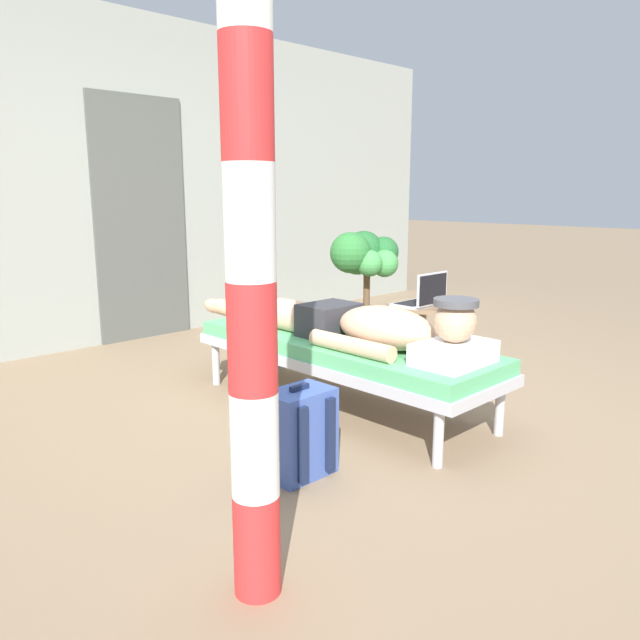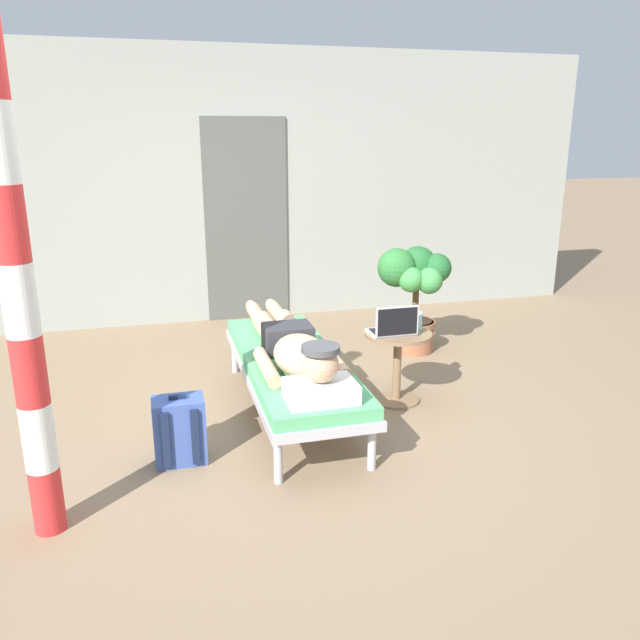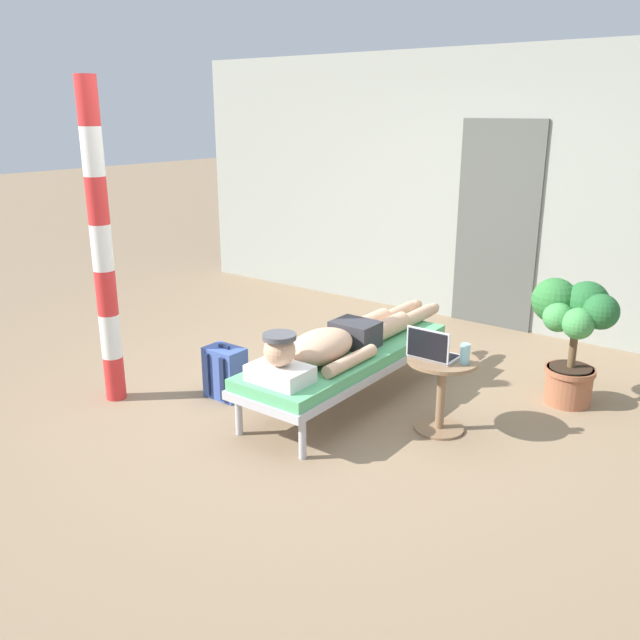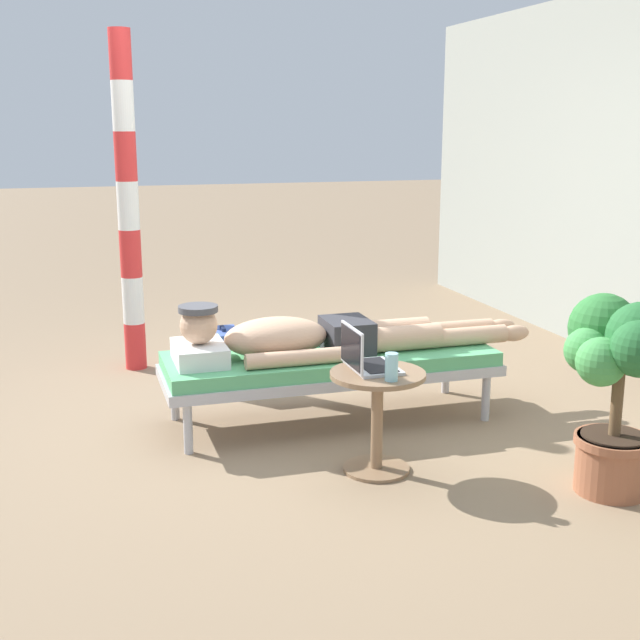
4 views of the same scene
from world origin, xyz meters
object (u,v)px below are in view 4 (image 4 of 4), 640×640
at_px(backpack, 224,360).
at_px(side_table, 377,404).
at_px(person_reclining, 314,337).
at_px(potted_plant, 619,369).
at_px(drink_glass, 391,367).
at_px(laptop, 364,358).
at_px(lounge_chair, 330,364).
at_px(porch_post, 128,206).

bearing_deg(backpack, side_table, 17.31).
height_order(person_reclining, potted_plant, potted_plant).
bearing_deg(drink_glass, potted_plant, 68.36).
xyz_separation_m(laptop, backpack, (-1.51, -0.44, -0.39)).
relative_size(backpack, potted_plant, 0.45).
relative_size(lounge_chair, side_table, 3.76).
height_order(lounge_chair, potted_plant, potted_plant).
xyz_separation_m(person_reclining, side_table, (0.78, 0.10, -0.16)).
bearing_deg(porch_post, person_reclining, 32.30).
distance_m(person_reclining, laptop, 0.73).
bearing_deg(person_reclining, backpack, -153.59).
bearing_deg(lounge_chair, porch_post, -145.03).
distance_m(laptop, drink_glass, 0.22).
bearing_deg(laptop, potted_plant, 60.19).
distance_m(lounge_chair, side_table, 0.78).
height_order(lounge_chair, laptop, laptop).
bearing_deg(laptop, porch_post, -156.07).
relative_size(lounge_chair, porch_post, 0.84).
relative_size(lounge_chair, potted_plant, 2.10).
distance_m(lounge_chair, backpack, 0.94).
height_order(lounge_chair, side_table, side_table).
bearing_deg(side_table, lounge_chair, -179.98).
distance_m(person_reclining, side_table, 0.80).
relative_size(person_reclining, drink_glass, 15.94).
xyz_separation_m(person_reclining, backpack, (-0.79, -0.39, -0.32)).
xyz_separation_m(backpack, potted_plant, (2.11, 1.49, 0.41)).
height_order(person_reclining, laptop, laptop).
height_order(person_reclining, backpack, person_reclining).
relative_size(person_reclining, backpack, 5.12).
relative_size(person_reclining, potted_plant, 2.32).
relative_size(lounge_chair, drink_glass, 14.46).
xyz_separation_m(side_table, potted_plant, (0.54, 1.00, 0.25)).
xyz_separation_m(person_reclining, potted_plant, (1.32, 1.10, 0.09)).
bearing_deg(side_table, backpack, -162.69).
distance_m(drink_glass, potted_plant, 1.06).
bearing_deg(lounge_chair, side_table, 0.02).
distance_m(person_reclining, potted_plant, 1.72).
xyz_separation_m(lounge_chair, potted_plant, (1.32, 1.00, 0.26)).
height_order(person_reclining, porch_post, porch_post).
relative_size(side_table, laptop, 1.69).
bearing_deg(person_reclining, potted_plant, 39.64).
xyz_separation_m(drink_glass, potted_plant, (0.39, 0.99, 0.02)).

